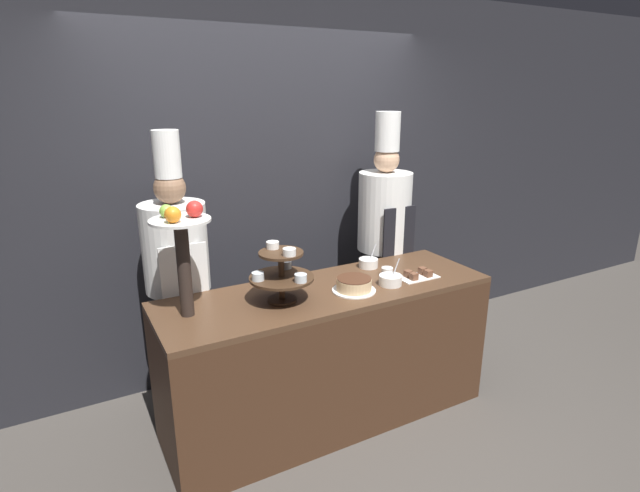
% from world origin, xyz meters
% --- Properties ---
extents(ground_plane, '(14.00, 14.00, 0.00)m').
position_xyz_m(ground_plane, '(0.00, 0.00, 0.00)').
color(ground_plane, '#47423D').
extents(wall_back, '(10.00, 0.06, 2.80)m').
position_xyz_m(wall_back, '(0.00, 1.24, 1.40)').
color(wall_back, '#232328').
rests_on(wall_back, ground_plane).
extents(buffet_counter, '(2.09, 0.67, 0.91)m').
position_xyz_m(buffet_counter, '(0.00, 0.33, 0.46)').
color(buffet_counter, '#422819').
rests_on(buffet_counter, ground_plane).
extents(tiered_stand, '(0.37, 0.37, 0.34)m').
position_xyz_m(tiered_stand, '(-0.32, 0.30, 1.09)').
color(tiered_stand, '#3D2819').
rests_on(tiered_stand, buffet_counter).
extents(fruit_pedestal, '(0.32, 0.32, 0.63)m').
position_xyz_m(fruit_pedestal, '(-0.85, 0.37, 1.33)').
color(fruit_pedestal, '#2D231E').
rests_on(fruit_pedestal, buffet_counter).
extents(cake_round, '(0.27, 0.27, 0.08)m').
position_xyz_m(cake_round, '(0.12, 0.23, 0.95)').
color(cake_round, white).
rests_on(cake_round, buffet_counter).
extents(cup_white, '(0.08, 0.08, 0.06)m').
position_xyz_m(cup_white, '(0.45, 0.34, 0.94)').
color(cup_white, white).
rests_on(cup_white, buffet_counter).
extents(cake_square_tray, '(0.26, 0.14, 0.05)m').
position_xyz_m(cake_square_tray, '(0.61, 0.22, 0.93)').
color(cake_square_tray, white).
rests_on(cake_square_tray, buffet_counter).
extents(serving_bowl_near, '(0.14, 0.14, 0.17)m').
position_xyz_m(serving_bowl_near, '(0.38, 0.21, 0.94)').
color(serving_bowl_near, white).
rests_on(serving_bowl_near, buffet_counter).
extents(serving_bowl_far, '(0.13, 0.13, 0.16)m').
position_xyz_m(serving_bowl_far, '(0.44, 0.55, 0.94)').
color(serving_bowl_far, white).
rests_on(serving_bowl_far, buffet_counter).
extents(chef_left, '(0.40, 0.40, 1.86)m').
position_xyz_m(chef_left, '(-0.79, 0.86, 0.98)').
color(chef_left, black).
rests_on(chef_left, ground_plane).
extents(chef_center_left, '(0.40, 0.40, 1.94)m').
position_xyz_m(chef_center_left, '(0.79, 0.86, 1.04)').
color(chef_center_left, black).
rests_on(chef_center_left, ground_plane).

